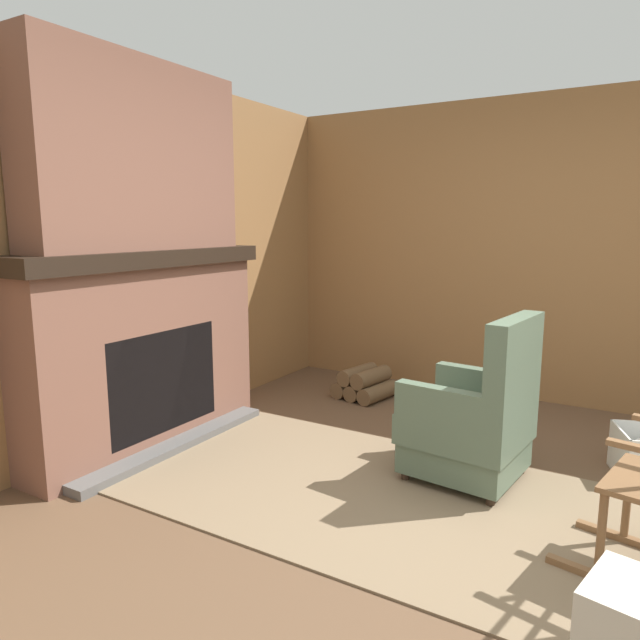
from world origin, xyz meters
The scene contains 10 objects.
ground_plane centered at (0.00, 0.00, 0.00)m, with size 14.00×14.00×0.00m, color brown.
wood_panel_wall_left centered at (-2.42, 0.00, 1.29)m, with size 0.06×5.38×2.57m.
wood_panel_wall_back centered at (0.03, 2.42, 1.30)m, with size 5.38×0.09×2.57m.
fireplace_hearth centered at (-2.20, 0.00, 0.67)m, with size 0.56×1.93×1.35m.
chimney_breast centered at (-2.21, 0.00, 1.95)m, with size 0.31×1.61×1.20m.
area_rug centered at (-0.50, 0.09, 0.01)m, with size 3.25×1.60×0.01m.
armchair centered at (-0.10, 0.56, 0.36)m, with size 0.72×0.70×1.01m.
firewood_stack centered at (-1.38, 1.71, 0.12)m, with size 0.51×0.50×0.27m.
oil_lamp_vase centered at (-2.25, -0.28, 1.46)m, with size 0.12×0.12×0.32m.
storage_case centered at (-2.25, 0.31, 1.41)m, with size 0.18×0.24×0.11m.
Camera 1 is at (0.76, -2.67, 1.53)m, focal length 32.00 mm.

